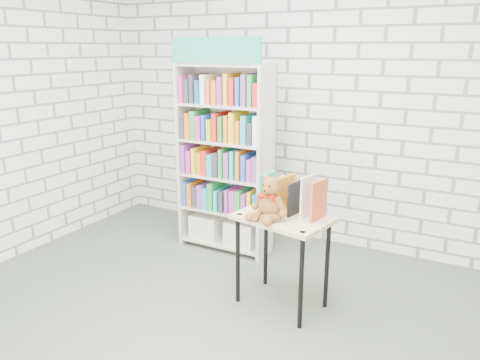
% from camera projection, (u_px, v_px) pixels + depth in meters
% --- Properties ---
extents(ground, '(4.50, 4.50, 0.00)m').
position_uv_depth(ground, '(201.00, 331.00, 3.31)').
color(ground, '#495245').
rests_on(ground, ground).
extents(room_shell, '(4.52, 4.02, 2.81)m').
position_uv_depth(room_shell, '(195.00, 74.00, 2.82)').
color(room_shell, silver).
rests_on(room_shell, ground).
extents(bookshelf, '(0.90, 0.35, 2.02)m').
position_uv_depth(bookshelf, '(225.00, 157.00, 4.47)').
color(bookshelf, beige).
rests_on(bookshelf, ground).
extents(display_table, '(0.76, 0.59, 0.73)m').
position_uv_depth(display_table, '(283.00, 229.00, 3.50)').
color(display_table, tan).
rests_on(display_table, ground).
extents(table_books, '(0.50, 0.30, 0.28)m').
position_uv_depth(table_books, '(292.00, 195.00, 3.51)').
color(table_books, '#29B394').
rests_on(table_books, display_table).
extents(teddy_bear, '(0.30, 0.28, 0.32)m').
position_uv_depth(teddy_bear, '(270.00, 202.00, 3.39)').
color(teddy_bear, brown).
rests_on(teddy_bear, display_table).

